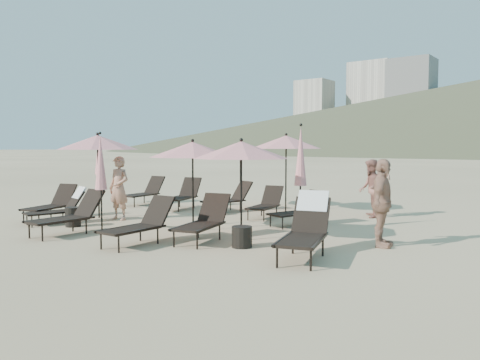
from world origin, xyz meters
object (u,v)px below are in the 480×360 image
Objects in this scene: beachgoer_c at (382,203)px; lounger_3 at (140,223)px; lounger_0 at (52,203)px; lounger_7 at (183,195)px; umbrella_closed_2 at (99,156)px; side_table_0 at (73,217)px; umbrella_open_3 at (240,150)px; umbrella_closed_1 at (301,157)px; umbrella_open_4 at (286,142)px; lounger_1 at (60,206)px; lounger_2 at (69,214)px; lounger_6 at (145,192)px; lounger_9 at (266,203)px; umbrella_open_0 at (98,142)px; lounger_10 at (298,210)px; beachgoer_a at (119,188)px; umbrella_open_1 at (193,150)px; lounger_4 at (203,220)px; umbrella_open_2 at (241,150)px; umbrella_closed_0 at (101,163)px; lounger_5 at (306,227)px; lounger_8 at (229,198)px; side_table_1 at (242,237)px; beachgoer_b at (371,188)px.

lounger_3 is at bearing 114.16° from beachgoer_c.
lounger_7 is at bearing 53.46° from lounger_0.
umbrella_closed_2 is 5.00× the size of side_table_0.
umbrella_open_3 is 4.71m from umbrella_closed_1.
lounger_7 is 3.78m from umbrella_open_4.
lounger_7 is at bearing 97.75° from lounger_1.
lounger_2 is at bearing 105.71° from beachgoer_c.
lounger_6 reaches higher than lounger_0.
lounger_2 is 0.68× the size of umbrella_closed_1.
umbrella_open_0 is at bearing -153.23° from lounger_9.
lounger_10 is at bearing -30.87° from umbrella_open_3.
lounger_0 is 8.90m from beachgoer_c.
side_table_0 is 1.54m from beachgoer_a.
umbrella_open_4 is 1.39× the size of beachgoer_a.
lounger_0 is at bearing -167.25° from umbrella_open_1.
beachgoer_a is at bearing 88.00° from side_table_0.
beachgoer_c is at bearing 7.48° from umbrella_open_0.
umbrella_open_2 reaches higher than lounger_4.
umbrella_closed_2 reaches higher than lounger_10.
lounger_10 is 0.76× the size of umbrella_open_3.
lounger_3 is 2.17m from umbrella_closed_0.
lounger_5 is at bearing 5.92° from side_table_0.
umbrella_closed_0 reaches higher than lounger_0.
side_table_0 is (0.71, -1.30, -1.89)m from umbrella_open_0.
umbrella_open_3 reaches higher than lounger_0.
lounger_9 is 0.72× the size of umbrella_open_1.
umbrella_closed_2 is at bearing 147.48° from lounger_5.
side_table_0 is (-3.03, 0.44, -0.20)m from lounger_3.
umbrella_open_3 is at bearing 88.80° from lounger_2.
side_table_0 is at bearing -154.33° from umbrella_open_1.
umbrella_closed_0 reaches higher than lounger_4.
lounger_3 is at bearing -56.72° from lounger_8.
lounger_8 is 2.47m from umbrella_open_4.
umbrella_open_3 is at bearing 45.59° from lounger_0.
umbrella_closed_2 is at bearing -153.46° from lounger_6.
umbrella_open_1 is (3.09, -2.84, 1.48)m from lounger_7.
umbrella_closed_1 is at bearing -16.54° from lounger_6.
lounger_7 is 5.81m from umbrella_open_2.
beachgoer_c reaches higher than lounger_6.
umbrella_open_3 is (0.20, 6.26, 1.44)m from lounger_2.
lounger_2 is at bearing -153.14° from umbrella_open_2.
lounger_1 is 0.95× the size of lounger_3.
lounger_7 is 0.74× the size of umbrella_open_4.
lounger_1 is 0.91× the size of beachgoer_a.
side_table_1 is (8.32, -2.72, -1.49)m from umbrella_closed_2.
side_table_1 is at bearing -73.98° from lounger_9.
umbrella_open_0 is at bearing -178.89° from umbrella_open_1.
beachgoer_b is (0.52, 5.43, 0.62)m from side_table_1.
umbrella_open_4 is (1.73, 0.07, 0.25)m from umbrella_open_3.
lounger_3 reaches higher than lounger_8.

